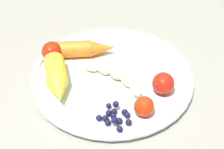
# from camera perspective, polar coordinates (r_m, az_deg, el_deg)

# --- Properties ---
(dining_table) EXTENTS (1.10, 0.93, 0.75)m
(dining_table) POSITION_cam_1_polar(r_m,az_deg,el_deg) (0.67, -1.47, -8.74)
(dining_table) COLOR gray
(dining_table) RESTS_ON ground_plane
(plate) EXTENTS (0.32, 0.32, 0.02)m
(plate) POSITION_cam_1_polar(r_m,az_deg,el_deg) (0.63, 0.00, -0.20)
(plate) COLOR silver
(plate) RESTS_ON dining_table
(banana) EXTENTS (0.07, 0.14, 0.03)m
(banana) POSITION_cam_1_polar(r_m,az_deg,el_deg) (0.61, 0.70, 0.03)
(banana) COLOR #F2E7BB
(banana) RESTS_ON plate
(carrot_orange) EXTENTS (0.13, 0.09, 0.04)m
(carrot_orange) POSITION_cam_1_polar(r_m,az_deg,el_deg) (0.67, -5.13, 4.58)
(carrot_orange) COLOR orange
(carrot_orange) RESTS_ON plate
(carrot_yellow) EXTENTS (0.08, 0.12, 0.04)m
(carrot_yellow) POSITION_cam_1_polar(r_m,az_deg,el_deg) (0.60, -9.89, -0.81)
(carrot_yellow) COLOR yellow
(carrot_yellow) RESTS_ON plate
(blueberry_pile) EXTENTS (0.06, 0.06, 0.02)m
(blueberry_pile) POSITION_cam_1_polar(r_m,az_deg,el_deg) (0.55, 0.56, -7.54)
(blueberry_pile) COLOR #191638
(blueberry_pile) RESTS_ON plate
(tomato_near) EXTENTS (0.04, 0.04, 0.04)m
(tomato_near) POSITION_cam_1_polar(r_m,az_deg,el_deg) (0.66, -10.73, 4.04)
(tomato_near) COLOR red
(tomato_near) RESTS_ON plate
(tomato_mid) EXTENTS (0.04, 0.04, 0.04)m
(tomato_mid) POSITION_cam_1_polar(r_m,az_deg,el_deg) (0.59, 9.21, -1.58)
(tomato_mid) COLOR red
(tomato_mid) RESTS_ON plate
(tomato_far) EXTENTS (0.04, 0.04, 0.04)m
(tomato_far) POSITION_cam_1_polar(r_m,az_deg,el_deg) (0.55, 5.77, -5.72)
(tomato_far) COLOR red
(tomato_far) RESTS_ON plate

